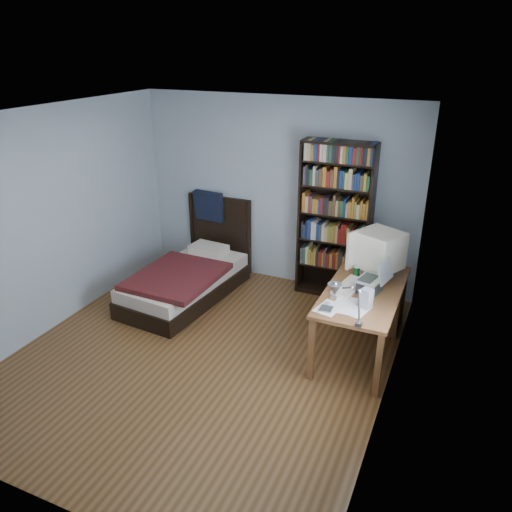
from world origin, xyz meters
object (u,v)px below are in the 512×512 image
at_px(laptop, 372,283).
at_px(bookshelf, 335,221).
at_px(keyboard, 349,287).
at_px(soda_can, 356,272).
at_px(desk, 370,298).
at_px(desk_lamp, 339,293).
at_px(speaker, 366,298).
at_px(bed, 189,276).
at_px(crt_monitor, 378,250).

height_order(laptop, bookshelf, bookshelf).
bearing_deg(keyboard, laptop, 11.25).
bearing_deg(laptop, soda_can, 127.67).
distance_m(desk, soda_can, 0.44).
distance_m(soda_can, bookshelf, 1.06).
bearing_deg(laptop, desk_lamp, -94.25).
xyz_separation_m(desk, desk_lamp, (-0.00, -1.53, 0.80)).
xyz_separation_m(laptop, keyboard, (-0.22, -0.00, -0.09)).
bearing_deg(speaker, bed, -178.38).
bearing_deg(crt_monitor, bookshelf, 132.50).
xyz_separation_m(laptop, soda_can, (-0.22, 0.28, -0.04)).
height_order(desk, speaker, speaker).
xyz_separation_m(desk_lamp, bookshelf, (-0.65, 2.26, -0.20)).
bearing_deg(soda_can, speaker, -68.97).
xyz_separation_m(speaker, bookshelf, (-0.75, 1.53, 0.18)).
bearing_deg(bed, soda_can, -2.97).
bearing_deg(keyboard, speaker, -43.57).
distance_m(desk, crt_monitor, 0.61).
xyz_separation_m(bookshelf, bed, (-1.71, -0.79, -0.75)).
bearing_deg(desk_lamp, bed, 148.03).
distance_m(desk_lamp, keyboard, 1.17).
relative_size(desk, keyboard, 3.09).
height_order(crt_monitor, keyboard, crt_monitor).
height_order(laptop, keyboard, laptop).
xyz_separation_m(speaker, bed, (-2.45, 0.74, -0.57)).
bearing_deg(desk, keyboard, -107.62).
relative_size(desk_lamp, keyboard, 1.21).
xyz_separation_m(keyboard, bed, (-2.21, 0.40, -0.49)).
bearing_deg(speaker, bookshelf, 134.36).
height_order(crt_monitor, desk_lamp, desk_lamp).
height_order(laptop, bed, bed).
height_order(crt_monitor, soda_can, crt_monitor).
distance_m(speaker, bookshelf, 1.71).
distance_m(desk, speaker, 0.91).
xyz_separation_m(desk, bookshelf, (-0.65, 0.73, 0.60)).
relative_size(desk, laptop, 4.19).
bearing_deg(keyboard, soda_can, 99.43).
height_order(speaker, bed, bed).
height_order(keyboard, speaker, speaker).
height_order(desk, bed, bed).
height_order(crt_monitor, laptop, crt_monitor).
height_order(desk_lamp, speaker, desk_lamp).
bearing_deg(desk, laptop, -80.51).
distance_m(speaker, bed, 2.63).
bearing_deg(laptop, speaker, -86.50).
height_order(soda_can, bookshelf, bookshelf).
xyz_separation_m(desk, laptop, (0.08, -0.46, 0.42)).
bearing_deg(desk_lamp, laptop, 85.75).
distance_m(soda_can, bed, 2.28).
relative_size(crt_monitor, bed, 0.30).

